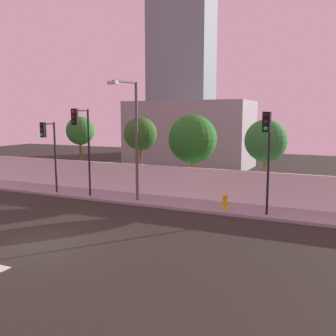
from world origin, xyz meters
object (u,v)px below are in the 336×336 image
roadside_tree_midright (193,139)px  roadside_tree_rightmost (266,141)px  traffic_light_left (267,141)px  traffic_light_right (48,142)px  street_lamp_curbside (133,131)px  fire_hydrant (225,202)px  roadside_tree_leftmost (80,131)px  roadside_tree_midleft (140,134)px  traffic_light_center (82,134)px

roadside_tree_midright → roadside_tree_rightmost: size_ratio=1.06×
traffic_light_left → roadside_tree_rightmost: 3.90m
traffic_light_right → roadside_tree_midright: (7.99, 3.65, 0.17)m
traffic_light_right → traffic_light_left: bearing=-0.7°
roadside_tree_rightmost → street_lamp_curbside: bearing=-154.0°
fire_hydrant → traffic_light_right: bearing=-178.0°
traffic_light_left → fire_hydrant: traffic_light_left is taller
street_lamp_curbside → fire_hydrant: 6.35m
street_lamp_curbside → roadside_tree_leftmost: (-6.15, 3.25, -0.23)m
fire_hydrant → roadside_tree_midright: 5.34m
roadside_tree_midleft → roadside_tree_leftmost: bearing=180.0°
traffic_light_left → fire_hydrant: bearing=165.2°
traffic_light_center → traffic_light_right: traffic_light_center is taller
fire_hydrant → roadside_tree_rightmost: size_ratio=0.18×
street_lamp_curbside → roadside_tree_midright: size_ratio=1.32×
fire_hydrant → roadside_tree_rightmost: 4.58m
roadside_tree_midleft → fire_hydrant: bearing=-26.1°
roadside_tree_leftmost → roadside_tree_midleft: roadside_tree_leftmost is taller
traffic_light_left → traffic_light_center: (-10.36, -0.17, 0.16)m
traffic_light_left → traffic_light_right: (-13.14, 0.17, -0.40)m
traffic_light_center → roadside_tree_leftmost: 5.12m
traffic_light_right → roadside_tree_midright: 8.79m
street_lamp_curbside → roadside_tree_rightmost: street_lamp_curbside is taller
traffic_light_left → roadside_tree_leftmost: bearing=164.3°
street_lamp_curbside → roadside_tree_rightmost: (6.65, 3.25, -0.55)m
traffic_light_center → roadside_tree_rightmost: 10.40m
traffic_light_left → street_lamp_curbside: street_lamp_curbside is taller
traffic_light_center → roadside_tree_rightmost: size_ratio=1.09×
fire_hydrant → roadside_tree_midleft: bearing=153.9°
traffic_light_left → street_lamp_curbside: bearing=175.6°
fire_hydrant → roadside_tree_leftmost: bearing=164.1°
traffic_light_right → roadside_tree_rightmost: 12.91m
traffic_light_right → roadside_tree_midright: size_ratio=0.88×
traffic_light_left → roadside_tree_leftmost: traffic_light_left is taller
traffic_light_left → roadside_tree_rightmost: bearing=101.3°
street_lamp_curbside → roadside_tree_rightmost: size_ratio=1.40×
roadside_tree_midleft → roadside_tree_midright: (3.61, 0.00, -0.21)m
roadside_tree_midright → roadside_tree_rightmost: (4.39, -0.00, 0.01)m
traffic_light_left → street_lamp_curbside: (-7.42, 0.57, 0.33)m
traffic_light_right → roadside_tree_midleft: size_ratio=0.91×
fire_hydrant → roadside_tree_midright: size_ratio=0.17×
fire_hydrant → roadside_tree_midleft: size_ratio=0.18×
traffic_light_center → roadside_tree_midright: size_ratio=1.03×
roadside_tree_leftmost → roadside_tree_rightmost: bearing=0.0°
roadside_tree_midleft → traffic_light_center: bearing=-111.7°
roadside_tree_midleft → traffic_light_right: bearing=-140.2°
street_lamp_curbside → roadside_tree_midleft: 3.54m
traffic_light_right → street_lamp_curbside: (5.73, 0.40, 0.73)m
traffic_light_right → fire_hydrant: traffic_light_right is taller
traffic_light_center → traffic_light_right: bearing=173.0°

